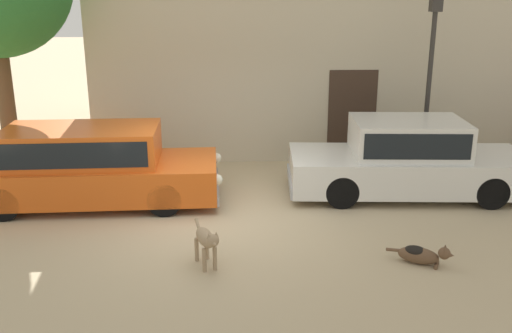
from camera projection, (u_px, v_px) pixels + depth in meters
The scene contains 6 objects.
ground_plane at pixel (213, 220), 9.88m from camera, with size 80.00×80.00×0.00m, color tan.
parked_sedan_nearest at pixel (88, 164), 10.49m from camera, with size 4.78×1.85×1.43m.
parked_sedan_second at pixel (408, 158), 10.94m from camera, with size 4.74×1.96×1.47m.
stray_dog_spotted at pixel (206, 240), 8.09m from camera, with size 0.41×0.92×0.66m.
stray_dog_tan at pixel (421, 254), 8.27m from camera, with size 0.89×0.49×0.35m.
street_lamp at pixel (431, 63), 11.76m from camera, with size 0.22×0.22×3.67m.
Camera 1 is at (0.31, -9.18, 3.82)m, focal length 40.13 mm.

